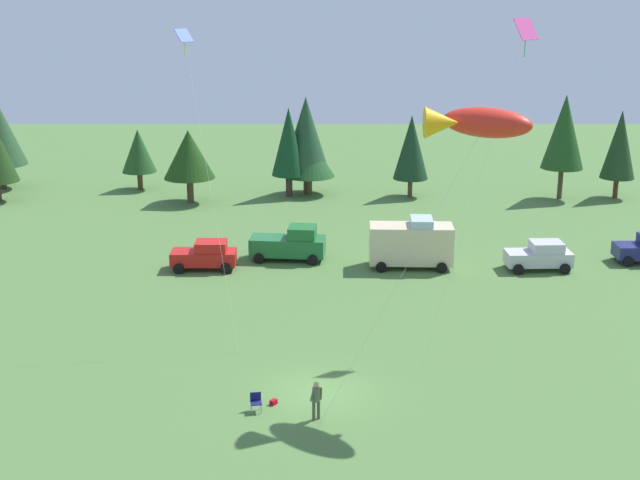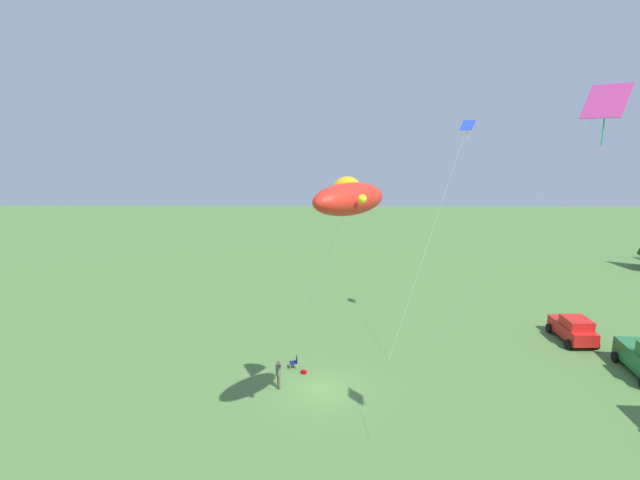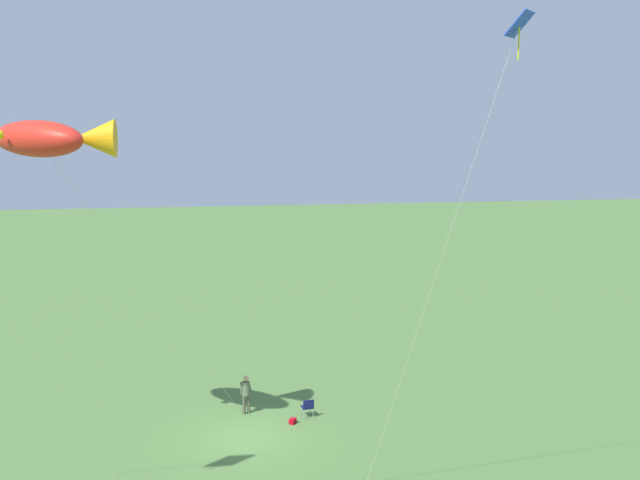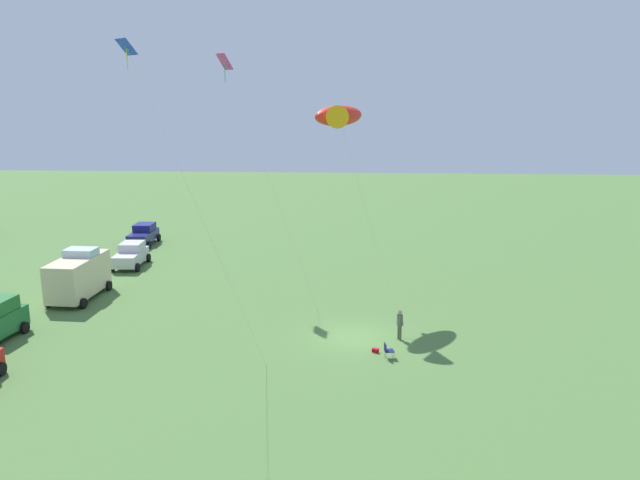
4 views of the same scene
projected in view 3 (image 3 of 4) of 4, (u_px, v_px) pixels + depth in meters
name	position (u px, v px, depth m)	size (l,w,h in m)	color
ground_plane	(246.00, 438.00, 30.56)	(160.00, 160.00, 0.00)	#4E743A
person_kite_flyer	(246.00, 391.00, 32.92)	(0.56, 0.44, 1.74)	#51533C
folding_chair	(308.00, 406.00, 32.62)	(0.55, 0.55, 0.82)	#131751
backpack_on_grass	(293.00, 421.00, 31.98)	(0.32, 0.22, 0.22)	#BA0816
kite_large_fish	(52.00, 139.00, 26.43)	(9.30, 5.85, 12.90)	red
kite_diamond_blue	(510.00, 54.00, 20.05)	(3.38, 5.68, 15.73)	blue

